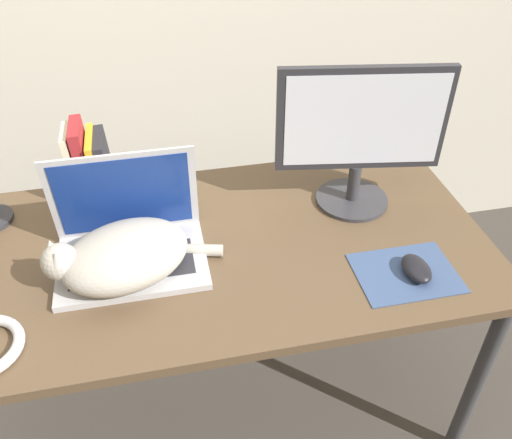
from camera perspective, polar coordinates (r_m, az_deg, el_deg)
name	(u,v)px	position (r m, az deg, el deg)	size (l,w,h in m)	color
desk	(218,263)	(1.52, -3.98, -4.55)	(1.47, 0.75, 0.71)	brown
laptop	(130,241)	(1.44, -13.12, -2.27)	(0.38, 0.26, 0.28)	#B7B7BC
cat	(122,256)	(1.37, -13.96, -3.74)	(0.44, 0.33, 0.14)	#B2ADA3
external_monitor	(360,134)	(1.53, 10.94, 8.83)	(0.46, 0.21, 0.42)	#333338
mousepad	(406,273)	(1.44, 15.48, -5.45)	(0.26, 0.19, 0.00)	#384C75
computer_mouse	(416,269)	(1.43, 16.52, -4.98)	(0.07, 0.11, 0.04)	black
book_row	(91,166)	(1.65, -17.01, 5.39)	(0.12, 0.16, 0.25)	beige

